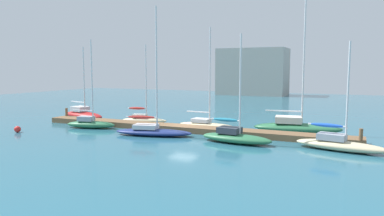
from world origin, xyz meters
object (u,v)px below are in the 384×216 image
object	(u,v)px
sailboat_6	(296,126)
sailboat_5	(235,136)
sailboat_1	(90,123)
sailboat_4	(206,124)
sailboat_2	(144,118)
sailboat_7	(339,143)
mooring_buoy_red	(18,129)
sailboat_3	(152,130)
harbor_building_distant	(253,72)
sailboat_0	(83,114)

from	to	relation	value
sailboat_6	sailboat_5	bearing A→B (deg)	-128.43
sailboat_1	sailboat_4	distance (m)	11.47
sailboat_1	sailboat_6	xyz separation A→B (m)	(18.95, 5.69, 0.10)
sailboat_1	sailboat_6	size ratio (longest dim) A/B	0.69
sailboat_2	sailboat_7	world-z (taller)	sailboat_2
sailboat_2	sailboat_6	size ratio (longest dim) A/B	0.67
mooring_buoy_red	sailboat_3	bearing A→B (deg)	17.44
harbor_building_distant	sailboat_5	bearing A→B (deg)	-76.32
sailboat_3	sailboat_5	distance (m)	7.61
sailboat_0	sailboat_2	size ratio (longest dim) A/B	0.99
sailboat_6	sailboat_1	bearing A→B (deg)	-172.43
harbor_building_distant	sailboat_7	bearing A→B (deg)	-68.74
sailboat_3	sailboat_7	xyz separation A→B (m)	(15.23, 0.52, 0.01)
sailboat_3	sailboat_6	bearing A→B (deg)	17.73
sailboat_1	sailboat_2	size ratio (longest dim) A/B	1.03
sailboat_1	sailboat_3	bearing A→B (deg)	-20.03
sailboat_2	mooring_buoy_red	bearing A→B (deg)	-139.21
sailboat_5	sailboat_6	world-z (taller)	sailboat_6
sailboat_3	sailboat_4	distance (m)	6.26
sailboat_1	sailboat_4	xyz separation A→B (m)	(10.48, 4.67, -0.06)
sailboat_0	mooring_buoy_red	world-z (taller)	sailboat_0
sailboat_4	sailboat_5	bearing A→B (deg)	-46.70
sailboat_0	sailboat_6	size ratio (longest dim) A/B	0.66
sailboat_5	sailboat_6	distance (m)	7.57
sailboat_7	mooring_buoy_red	world-z (taller)	sailboat_7
sailboat_4	harbor_building_distant	xyz separation A→B (m)	(-8.32, 48.16, 4.75)
sailboat_2	harbor_building_distant	xyz separation A→B (m)	(-0.80, 47.74, 4.71)
harbor_building_distant	sailboat_2	bearing A→B (deg)	-89.04
sailboat_3	sailboat_6	size ratio (longest dim) A/B	0.88
sailboat_5	sailboat_7	distance (m)	7.64
sailboat_3	sailboat_2	bearing A→B (deg)	115.38
sailboat_3	mooring_buoy_red	size ratio (longest dim) A/B	18.86
harbor_building_distant	sailboat_1	bearing A→B (deg)	-92.35
sailboat_2	sailboat_0	bearing A→B (deg)	169.80
sailboat_6	mooring_buoy_red	size ratio (longest dim) A/B	21.36
sailboat_6	sailboat_7	xyz separation A→B (m)	(3.92, -6.08, -0.10)
sailboat_2	harbor_building_distant	world-z (taller)	harbor_building_distant
sailboat_7	harbor_building_distant	distance (m)	57.30
sailboat_0	sailboat_7	world-z (taller)	sailboat_0
sailboat_7	mooring_buoy_red	xyz separation A→B (m)	(-27.36, -4.33, -0.23)
sailboat_1	sailboat_2	bearing A→B (deg)	46.52
sailboat_5	sailboat_4	bearing A→B (deg)	136.40
sailboat_1	sailboat_5	distance (m)	15.28
sailboat_1	harbor_building_distant	size ratio (longest dim) A/B	0.57
sailboat_4	sailboat_0	bearing A→B (deg)	-177.79
sailboat_3	sailboat_5	bearing A→B (deg)	-12.56
sailboat_3	harbor_building_distant	size ratio (longest dim) A/B	0.74
sailboat_4	sailboat_2	bearing A→B (deg)	179.62
sailboat_0	sailboat_3	size ratio (longest dim) A/B	0.75
sailboat_1	sailboat_4	bearing A→B (deg)	10.79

